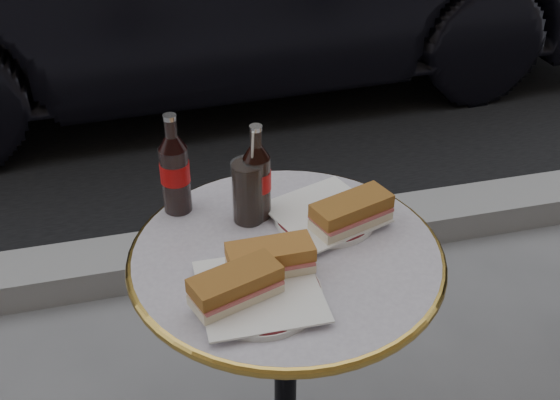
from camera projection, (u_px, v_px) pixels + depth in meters
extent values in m
cube|color=gray|center=(221.00, 250.00, 2.47)|extent=(40.00, 0.20, 0.12)
cylinder|color=silver|center=(260.00, 294.00, 1.26)|extent=(0.26, 0.26, 0.01)
cylinder|color=white|center=(325.00, 216.00, 1.46)|extent=(0.24, 0.24, 0.01)
cube|color=#925A25|center=(236.00, 287.00, 1.22)|extent=(0.18, 0.12, 0.06)
cube|color=#A26429|center=(270.00, 259.00, 1.28)|extent=(0.16, 0.08, 0.05)
cube|color=#915B24|center=(351.00, 213.00, 1.40)|extent=(0.18, 0.13, 0.06)
cylinder|color=black|center=(248.00, 191.00, 1.42)|extent=(0.08, 0.08, 0.14)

